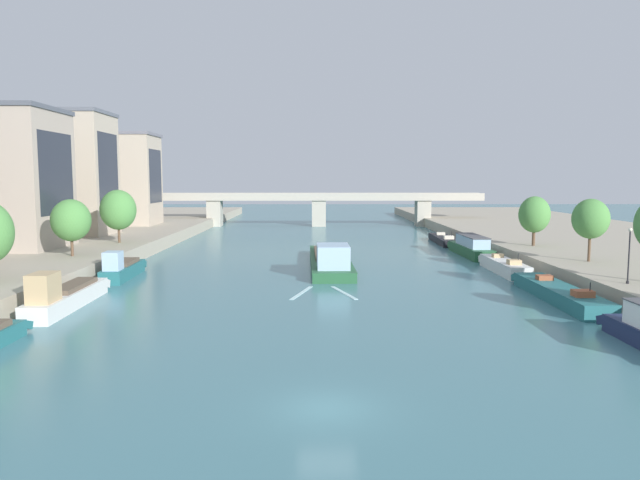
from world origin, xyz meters
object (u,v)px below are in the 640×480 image
object	(u,v)px
tree_right_by_lamp	(591,219)
bridge_far	(319,205)
tree_left_distant	(71,220)
moored_boat_right_gap_after	(504,266)
moored_boat_right_midway	(558,293)
tree_right_second	(534,215)
lamppost_right_bank	(629,253)
barge_midriver	(330,259)
tree_left_second	(118,210)
moored_boat_left_gap_after	(65,296)
moored_boat_right_near	(444,240)
moored_boat_left_upstream	(123,269)
moored_boat_right_end	(471,247)

from	to	relation	value
tree_right_by_lamp	bridge_far	distance (m)	69.19
tree_left_distant	bridge_far	xyz separation A→B (m)	(25.71, 59.87, -1.05)
moored_boat_right_gap_after	moored_boat_right_midway	bearing A→B (deg)	-90.36
tree_right_second	lamppost_right_bank	distance (m)	25.54
tree_left_distant	moored_boat_right_gap_after	bearing A→B (deg)	0.07
barge_midriver	bridge_far	bearing A→B (deg)	91.05
tree_left_second	bridge_far	bearing A→B (deg)	61.96
moored_boat_left_gap_after	moored_boat_right_midway	xyz separation A→B (m)	(38.24, 2.81, -0.38)
moored_boat_left_gap_after	moored_boat_right_gap_after	size ratio (longest dim) A/B	1.11
bridge_far	tree_right_second	bearing A→B (deg)	-63.42
moored_boat_right_gap_after	barge_midriver	bearing A→B (deg)	169.59
moored_boat_right_near	moored_boat_left_gap_after	bearing A→B (deg)	-130.32
moored_boat_left_upstream	lamppost_right_bank	distance (m)	44.87
moored_boat_right_end	tree_right_second	world-z (taller)	tree_right_second
tree_left_distant	tree_right_by_lamp	bearing A→B (deg)	-4.76
moored_boat_left_upstream	tree_right_second	distance (m)	46.80
tree_left_distant	tree_left_second	xyz separation A→B (m)	(0.59, 12.70, 0.40)
moored_boat_right_end	tree_left_distant	bearing A→B (deg)	-163.34
moored_boat_right_midway	lamppost_right_bank	world-z (taller)	lamppost_right_bank
barge_midriver	moored_boat_right_gap_after	xyz separation A→B (m)	(18.00, -3.31, -0.25)
barge_midriver	moored_boat_right_gap_after	distance (m)	18.30
moored_boat_right_gap_after	tree_left_second	xyz separation A→B (m)	(-44.16, 12.65, 5.17)
moored_boat_right_near	moored_boat_left_upstream	bearing A→B (deg)	-140.87
lamppost_right_bank	bridge_far	bearing A→B (deg)	106.98
moored_boat_right_gap_after	tree_right_second	xyz separation A→B (m)	(6.37, 9.04, 4.79)
barge_midriver	moored_boat_left_gap_after	world-z (taller)	moored_boat_left_gap_after
moored_boat_left_gap_after	tree_left_second	size ratio (longest dim) A/B	1.96
tree_right_second	moored_boat_left_gap_after	bearing A→B (deg)	-149.84
barge_midriver	moored_boat_right_end	size ratio (longest dim) A/B	1.76
moored_boat_right_gap_after	tree_left_second	bearing A→B (deg)	164.01
barge_midriver	moored_boat_right_gap_after	size ratio (longest dim) A/B	2.05
moored_boat_right_midway	moored_boat_right_end	world-z (taller)	moored_boat_right_end
moored_boat_left_upstream	tree_right_second	size ratio (longest dim) A/B	1.72
moored_boat_left_gap_after	moored_boat_left_upstream	xyz separation A→B (m)	(-0.23, 13.70, -0.07)
moored_boat_right_midway	moored_boat_right_near	xyz separation A→B (m)	(-0.15, 42.07, -0.07)
moored_boat_right_near	tree_right_by_lamp	bearing A→B (deg)	-77.67
moored_boat_right_end	bridge_far	world-z (taller)	bridge_far
moored_boat_left_upstream	tree_right_by_lamp	size ratio (longest dim) A/B	1.67
moored_boat_right_near	tree_right_by_lamp	world-z (taller)	tree_right_by_lamp
tree_left_second	lamppost_right_bank	size ratio (longest dim) A/B	1.55
barge_midriver	lamppost_right_bank	world-z (taller)	lamppost_right_bank
moored_boat_right_midway	bridge_far	size ratio (longest dim) A/B	0.23
moored_boat_right_midway	tree_left_second	bearing A→B (deg)	148.71
moored_boat_right_gap_after	tree_right_by_lamp	world-z (taller)	tree_right_by_lamp
moored_boat_right_gap_after	bridge_far	world-z (taller)	bridge_far
moored_boat_left_upstream	moored_boat_right_near	xyz separation A→B (m)	(38.32, 31.18, -0.39)
moored_boat_right_gap_after	tree_right_by_lamp	distance (m)	9.61
tree_right_second	bridge_far	size ratio (longest dim) A/B	0.09
barge_midriver	tree_right_by_lamp	world-z (taller)	tree_right_by_lamp
tree_right_by_lamp	moored_boat_right_end	bearing A→B (deg)	110.88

